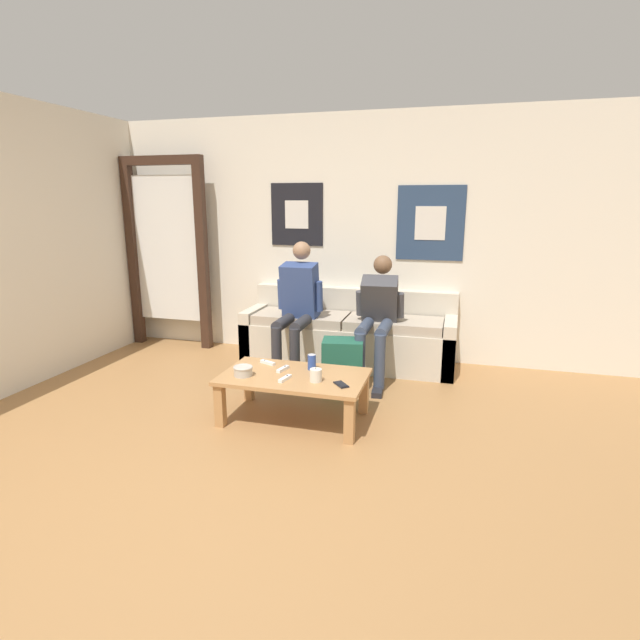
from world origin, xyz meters
TOP-DOWN VIEW (x-y plane):
  - ground_plane at (0.00, 0.00)m, footprint 18.00×18.00m
  - wall_back at (0.00, 3.00)m, footprint 10.00×0.07m
  - door_frame at (-1.88, 2.78)m, footprint 1.00×0.10m
  - couch at (0.28, 2.66)m, footprint 2.18×0.66m
  - coffee_table at (0.18, 1.19)m, footprint 1.11×0.65m
  - person_seated_adult at (-0.16, 2.30)m, footprint 0.47×0.80m
  - person_seated_teen at (0.63, 2.32)m, footprint 0.47×0.91m
  - backpack at (0.40, 1.90)m, footprint 0.40×0.35m
  - ceramic_bowl at (-0.19, 1.06)m, footprint 0.15×0.15m
  - pillar_candle at (0.38, 1.10)m, footprint 0.09×0.09m
  - drink_can_blue at (0.27, 1.34)m, footprint 0.07×0.07m
  - game_controller_near_left at (0.15, 1.06)m, footprint 0.06×0.15m
  - game_controller_near_right at (0.06, 1.26)m, footprint 0.06×0.15m
  - game_controller_far_center at (-0.11, 1.38)m, footprint 0.15×0.09m
  - cell_phone at (0.58, 1.07)m, footprint 0.14×0.15m

SIDE VIEW (x-z plane):
  - ground_plane at x=0.00m, z-range 0.00..0.00m
  - backpack at x=0.40m, z-range -0.01..0.45m
  - couch at x=0.28m, z-range -0.09..0.66m
  - coffee_table at x=0.18m, z-range 0.13..0.49m
  - cell_phone at x=0.58m, z-range 0.37..0.38m
  - game_controller_near_left at x=0.15m, z-range 0.36..0.39m
  - game_controller_near_right at x=0.06m, z-range 0.36..0.39m
  - game_controller_far_center at x=-0.11m, z-range 0.36..0.39m
  - ceramic_bowl at x=-0.19m, z-range 0.37..0.45m
  - pillar_candle at x=0.38m, z-range 0.36..0.47m
  - drink_can_blue at x=0.27m, z-range 0.37..0.49m
  - person_seated_teen at x=0.63m, z-range 0.06..1.21m
  - person_seated_adult at x=-0.16m, z-range 0.05..1.33m
  - door_frame at x=-1.88m, z-range 0.12..2.27m
  - wall_back at x=0.00m, z-range 0.00..2.55m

